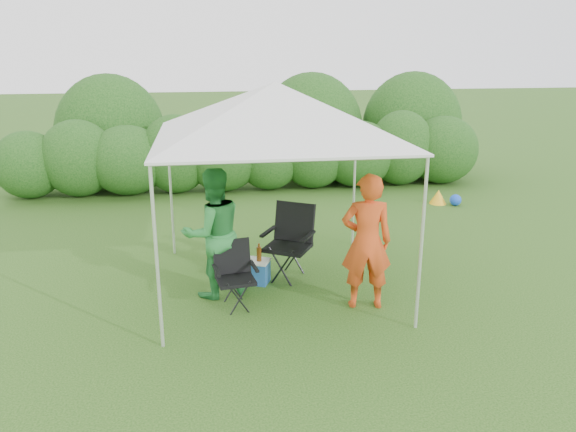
{
  "coord_description": "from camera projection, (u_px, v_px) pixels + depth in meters",
  "views": [
    {
      "loc": [
        -0.93,
        -6.81,
        3.29
      ],
      "look_at": [
        0.15,
        0.4,
        1.05
      ],
      "focal_mm": 35.0,
      "sensor_mm": 36.0,
      "label": 1
    }
  ],
  "objects": [
    {
      "name": "ground",
      "position": [
        282.0,
        300.0,
        7.53
      ],
      "size": [
        70.0,
        70.0,
        0.0
      ],
      "primitive_type": "plane",
      "color": "#37611E"
    },
    {
      "name": "hedge",
      "position": [
        252.0,
        155.0,
        12.98
      ],
      "size": [
        11.2,
        1.53,
        1.8
      ],
      "color": "#27571B",
      "rests_on": "ground"
    },
    {
      "name": "canopy",
      "position": [
        276.0,
        110.0,
        7.28
      ],
      "size": [
        3.1,
        3.1,
        2.83
      ],
      "color": "silver",
      "rests_on": "ground"
    },
    {
      "name": "chair_right",
      "position": [
        291.0,
        236.0,
        8.15
      ],
      "size": [
        0.84,
        0.82,
        1.08
      ],
      "rotation": [
        0.0,
        0.0,
        -0.53
      ],
      "color": "black",
      "rests_on": "ground"
    },
    {
      "name": "chair_left",
      "position": [
        234.0,
        270.0,
        7.26
      ],
      "size": [
        0.59,
        0.55,
        0.86
      ],
      "rotation": [
        0.0,
        0.0,
        0.15
      ],
      "color": "black",
      "rests_on": "ground"
    },
    {
      "name": "man",
      "position": [
        367.0,
        242.0,
        7.11
      ],
      "size": [
        0.7,
        0.51,
        1.78
      ],
      "primitive_type": "imported",
      "rotation": [
        0.0,
        0.0,
        3.0
      ],
      "color": "#E24819",
      "rests_on": "ground"
    },
    {
      "name": "woman",
      "position": [
        213.0,
        233.0,
        7.45
      ],
      "size": [
        1.03,
        0.91,
        1.77
      ],
      "primitive_type": "imported",
      "rotation": [
        0.0,
        0.0,
        3.47
      ],
      "color": "#2C863C",
      "rests_on": "ground"
    },
    {
      "name": "cooler",
      "position": [
        255.0,
        271.0,
        8.04
      ],
      "size": [
        0.49,
        0.43,
        0.34
      ],
      "rotation": [
        0.0,
        0.0,
        -0.4
      ],
      "color": "#245AA5",
      "rests_on": "ground"
    },
    {
      "name": "bottle",
      "position": [
        259.0,
        252.0,
        7.92
      ],
      "size": [
        0.07,
        0.07,
        0.26
      ],
      "primitive_type": "cylinder",
      "color": "#592D0C",
      "rests_on": "cooler"
    },
    {
      "name": "lawn_toy",
      "position": [
        443.0,
        198.0,
        12.0
      ],
      "size": [
        0.61,
        0.51,
        0.3
      ],
      "color": "yellow",
      "rests_on": "ground"
    }
  ]
}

